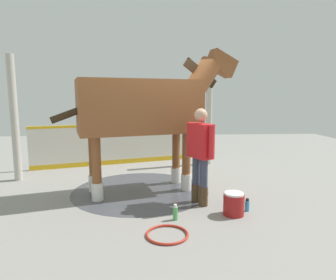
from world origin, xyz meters
The scene contains 11 objects.
ground_plane centered at (0.00, 0.00, -0.01)m, with size 16.00×16.00×0.02m, color gray.
wet_patch centered at (-0.16, -0.19, 0.00)m, with size 2.60×2.60×0.00m, color #42444C.
barrier_wall centered at (-0.84, 2.13, 0.50)m, with size 4.17×1.29×1.08m.
roof_post_near centered at (1.59, 1.99, 1.33)m, with size 0.16×0.16×2.65m, color #B7B2A8.
roof_post_far centered at (-2.81, 0.71, 1.33)m, with size 0.16×0.16×2.65m, color #B7B2A8.
horse centered at (-0.05, -0.15, 1.58)m, with size 3.49×1.55×2.72m.
handler centered at (0.85, -0.96, 0.92)m, with size 0.41×0.59×1.60m.
wash_bucket centered at (1.29, -1.46, 0.17)m, with size 0.32×0.32×0.35m.
bottle_shampoo centered at (1.55, -1.33, 0.09)m, with size 0.07×0.07×0.20m.
bottle_spray centered at (0.38, -1.59, 0.11)m, with size 0.07×0.07×0.24m.
hose_coil centered at (0.23, -2.08, 0.02)m, with size 0.56×0.56×0.03m, color #B72D1E.
Camera 1 is at (0.01, -5.69, 1.80)m, focal length 31.60 mm.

